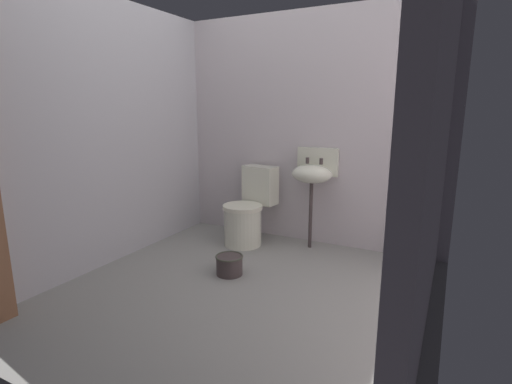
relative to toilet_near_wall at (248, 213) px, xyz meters
name	(u,v)px	position (x,y,z in m)	size (l,w,h in m)	color
ground_plane	(237,291)	(0.41, -0.94, -0.36)	(2.93, 2.97, 0.08)	gray
wall_back	(301,130)	(0.41, 0.40, 0.83)	(2.93, 0.10, 2.31)	#BEB5BA
wall_left	(115,133)	(-0.91, -0.84, 0.83)	(0.10, 2.77, 2.31)	#B9B7BE
wall_right	(435,147)	(1.73, -0.84, 0.83)	(0.10, 2.77, 2.31)	#C1B1B4
toilet_near_wall	(248,213)	(0.00, 0.00, 0.00)	(0.47, 0.64, 0.78)	silver
sink	(313,173)	(0.62, 0.19, 0.43)	(0.42, 0.35, 0.99)	#403535
bucket	(229,264)	(0.24, -0.77, -0.23)	(0.24, 0.24, 0.17)	#403535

